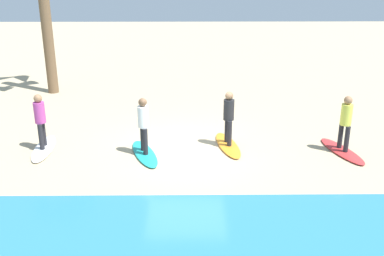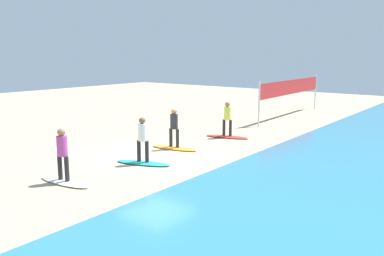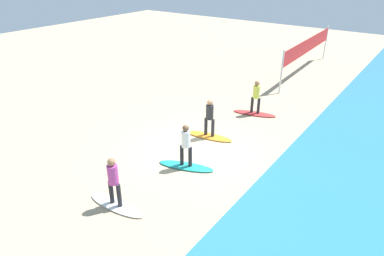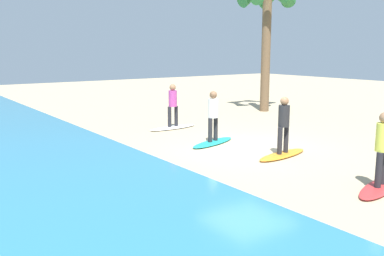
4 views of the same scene
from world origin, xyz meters
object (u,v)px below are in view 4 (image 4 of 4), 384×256
(surfboard_teal, at_px, (213,142))
(surfboard_white, at_px, (173,127))
(surfer_red, at_px, (383,144))
(surfer_teal, at_px, (213,112))
(surfboard_red, at_px, (379,187))
(surfboard_orange, at_px, (282,155))
(surfer_orange, at_px, (284,121))
(palm_tree, at_px, (267,5))
(surfer_white, at_px, (173,102))

(surfboard_teal, distance_m, surfboard_white, 3.09)
(surfer_red, height_order, surfer_teal, same)
(surfboard_red, height_order, surfboard_teal, same)
(surfer_red, relative_size, surfboard_white, 0.78)
(surfboard_orange, distance_m, surfer_orange, 0.99)
(surfer_red, bearing_deg, surfer_teal, 1.28)
(palm_tree, bearing_deg, surfer_red, 147.37)
(surfboard_red, relative_size, surfer_orange, 1.28)
(surfer_orange, height_order, palm_tree, palm_tree)
(surfer_orange, relative_size, surfboard_white, 0.78)
(surfboard_white, bearing_deg, surfboard_teal, 78.26)
(palm_tree, bearing_deg, surfboard_teal, 123.71)
(surfboard_red, height_order, surfer_teal, surfer_teal)
(surfboard_teal, distance_m, palm_tree, 9.58)
(surfboard_orange, relative_size, palm_tree, 0.33)
(surfer_orange, distance_m, surfer_teal, 2.56)
(surfboard_white, bearing_deg, surfer_white, 85.50)
(surfboard_orange, relative_size, surfer_orange, 1.28)
(surfboard_teal, bearing_deg, surfboard_white, -116.16)
(surfer_teal, distance_m, palm_tree, 9.09)
(surfer_teal, bearing_deg, surfboard_teal, -90.00)
(surfer_red, bearing_deg, surfer_orange, -8.29)
(surfboard_orange, bearing_deg, surfboard_red, 71.92)
(surfer_red, xyz_separation_m, surfer_teal, (5.83, 0.13, 0.00))
(palm_tree, bearing_deg, surfboard_orange, 138.74)
(surfboard_red, bearing_deg, surfer_white, -107.23)
(surfboard_orange, bearing_deg, surfer_red, 71.92)
(surfer_red, bearing_deg, palm_tree, -32.63)
(surfer_orange, bearing_deg, surfboard_teal, 13.96)
(surfboard_teal, height_order, surfer_teal, surfer_teal)
(surfer_white, bearing_deg, surfboard_white, -0.45)
(surfer_teal, bearing_deg, palm_tree, -56.29)
(surfer_orange, relative_size, surfer_teal, 1.00)
(surfer_white, bearing_deg, surfboard_orange, -177.88)
(surfer_orange, xyz_separation_m, surfer_white, (5.55, 0.21, 0.00))
(surfer_teal, xyz_separation_m, surfboard_white, (3.06, -0.41, -0.99))
(surfboard_teal, distance_m, surfer_teal, 0.99)
(surfboard_red, relative_size, surfboard_white, 1.00)
(surfboard_orange, bearing_deg, surfboard_teal, -85.84)
(surfer_red, height_order, surfer_orange, same)
(surfboard_red, relative_size, surfer_teal, 1.28)
(surfer_white, bearing_deg, surfboard_red, 178.18)
(surfboard_red, height_order, surfer_red, surfer_red)
(surfboard_white, xyz_separation_m, surfer_white, (-0.00, 0.00, 0.99))
(palm_tree, bearing_deg, surfer_teal, 123.71)
(surfboard_red, distance_m, palm_tree, 13.29)
(surfboard_orange, xyz_separation_m, surfboard_teal, (2.49, 0.62, 0.00))
(surfer_orange, distance_m, surfboard_white, 5.64)
(surfboard_teal, xyz_separation_m, surfboard_white, (3.06, -0.41, 0.00))
(surfer_white, bearing_deg, surfboard_teal, 172.31)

